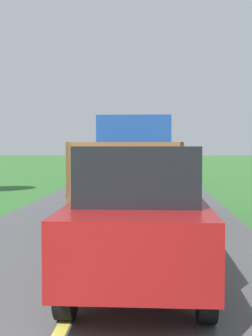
% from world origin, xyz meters
% --- Properties ---
extents(banana_truck_near, '(2.38, 5.82, 2.80)m').
position_xyz_m(banana_truck_near, '(0.42, 10.31, 1.47)').
color(banana_truck_near, '#2D2D30').
rests_on(banana_truck_near, road_surface).
extents(banana_truck_far, '(2.38, 5.81, 2.80)m').
position_xyz_m(banana_truck_far, '(0.32, 23.78, 1.46)').
color(banana_truck_far, '#2D2D30').
rests_on(banana_truck_far, road_surface).
extents(following_car, '(1.74, 4.10, 1.92)m').
position_xyz_m(following_car, '(0.76, 3.88, 1.07)').
color(following_car, maroon).
rests_on(following_car, road_surface).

